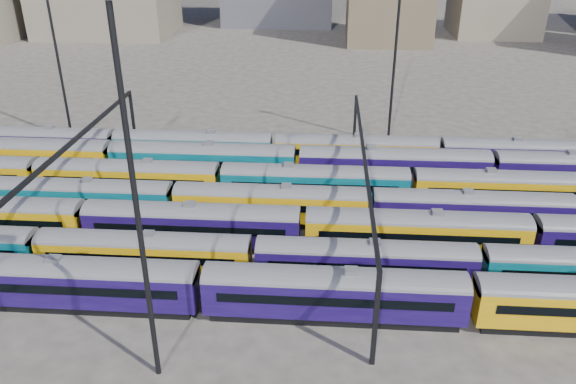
# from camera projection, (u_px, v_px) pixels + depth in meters

# --- Properties ---
(ground) EXTENTS (500.00, 500.00, 0.00)m
(ground) POSITION_uv_depth(u_px,v_px,m) (264.00, 222.00, 58.76)
(ground) COLOR #403C36
(ground) RESTS_ON ground
(rake_0) EXTENTS (146.62, 3.06, 5.16)m
(rake_0) POSITION_uv_depth(u_px,v_px,m) (334.00, 289.00, 43.68)
(rake_0) COLOR black
(rake_0) RESTS_ON ground
(rake_1) EXTENTS (96.29, 2.82, 4.74)m
(rake_1) POSITION_uv_depth(u_px,v_px,m) (144.00, 249.00, 49.31)
(rake_1) COLOR black
(rake_1) RESTS_ON ground
(rake_2) EXTENTS (126.22, 3.08, 5.19)m
(rake_2) POSITION_uv_depth(u_px,v_px,m) (303.00, 224.00, 52.81)
(rake_2) COLOR black
(rake_2) RESTS_ON ground
(rake_3) EXTENTS (121.16, 2.96, 4.97)m
(rake_3) POSITION_uv_depth(u_px,v_px,m) (370.00, 203.00, 56.91)
(rake_3) COLOR black
(rake_3) RESTS_ON ground
(rake_4) EXTENTS (104.74, 3.07, 5.17)m
(rake_4) POSITION_uv_depth(u_px,v_px,m) (128.00, 175.00, 63.04)
(rake_4) COLOR black
(rake_4) RESTS_ON ground
(rake_5) EXTENTS (157.37, 3.29, 5.55)m
(rake_5) POSITION_uv_depth(u_px,v_px,m) (394.00, 163.00, 65.52)
(rake_5) COLOR black
(rake_5) RESTS_ON ground
(rake_6) EXTENTS (123.60, 3.01, 5.08)m
(rake_6) POSITION_uv_depth(u_px,v_px,m) (274.00, 146.00, 71.03)
(rake_6) COLOR black
(rake_6) RESTS_ON ground
(gantry_1) EXTENTS (0.35, 40.35, 8.03)m
(gantry_1) POSITION_uv_depth(u_px,v_px,m) (67.00, 157.00, 57.03)
(gantry_1) COLOR black
(gantry_1) RESTS_ON ground
(gantry_2) EXTENTS (0.35, 40.35, 8.03)m
(gantry_2) POSITION_uv_depth(u_px,v_px,m) (363.00, 165.00, 55.13)
(gantry_2) COLOR black
(gantry_2) RESTS_ON ground
(mast_1) EXTENTS (1.40, 0.50, 25.60)m
(mast_1) POSITION_uv_depth(u_px,v_px,m) (55.00, 41.00, 74.19)
(mast_1) COLOR black
(mast_1) RESTS_ON ground
(mast_2) EXTENTS (1.40, 0.50, 25.60)m
(mast_2) POSITION_uv_depth(u_px,v_px,m) (135.00, 195.00, 33.22)
(mast_2) COLOR black
(mast_2) RESTS_ON ground
(mast_3) EXTENTS (1.40, 0.50, 25.60)m
(mast_3) POSITION_uv_depth(u_px,v_px,m) (396.00, 43.00, 73.12)
(mast_3) COLOR black
(mast_3) RESTS_ON ground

